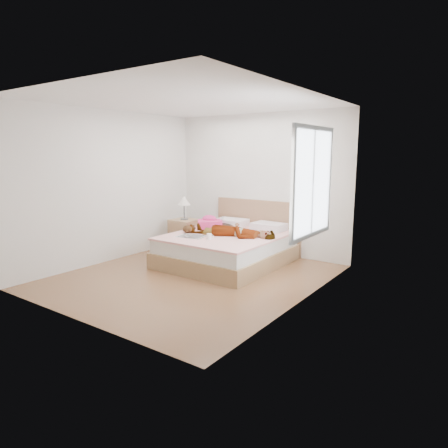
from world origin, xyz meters
name	(u,v)px	position (x,y,z in m)	size (l,w,h in m)	color
ground	(192,277)	(0.00, 0.00, 0.00)	(4.00, 4.00, 0.00)	#4D3118
woman	(233,229)	(0.12, 0.93, 0.61)	(0.57, 1.52, 0.21)	white
hair	(221,226)	(-0.45, 1.38, 0.55)	(0.42, 0.51, 0.08)	black
phone	(222,218)	(-0.38, 1.33, 0.70)	(0.05, 0.10, 0.01)	silver
room_shell	(313,182)	(1.77, 0.30, 1.50)	(4.00, 4.00, 4.00)	white
bed	(230,247)	(0.00, 1.04, 0.28)	(1.80, 2.08, 1.00)	olive
towel	(210,223)	(-0.60, 1.25, 0.60)	(0.56, 0.55, 0.23)	#FF45A9
magazine	(191,236)	(-0.36, 0.43, 0.52)	(0.48, 0.36, 0.03)	silver
coffee_mug	(209,236)	(0.00, 0.44, 0.56)	(0.13, 0.11, 0.09)	white
plush_toy	(189,229)	(-0.61, 0.66, 0.58)	(0.21, 0.27, 0.13)	black
nightstand	(185,232)	(-1.24, 1.27, 0.35)	(0.50, 0.44, 1.06)	#936A44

